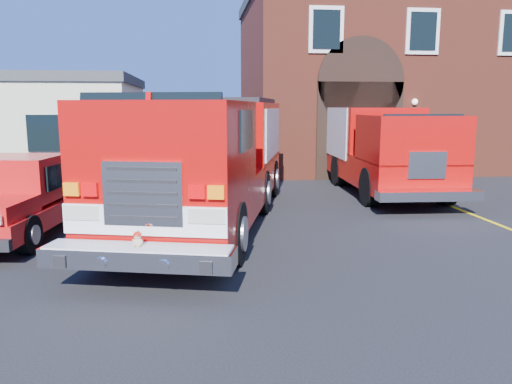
{
  "coord_description": "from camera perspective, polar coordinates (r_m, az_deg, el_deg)",
  "views": [
    {
      "loc": [
        -1.17,
        -11.05,
        3.0
      ],
      "look_at": [
        0.0,
        -1.2,
        1.3
      ],
      "focal_mm": 35.0,
      "sensor_mm": 36.0,
      "label": 1
    }
  ],
  "objects": [
    {
      "name": "fire_station",
      "position": [
        27.04,
        15.66,
        12.04
      ],
      "size": [
        15.2,
        10.2,
        8.45
      ],
      "color": "maroon",
      "rests_on": "ground"
    },
    {
      "name": "ground",
      "position": [
        11.51,
        -0.71,
        -5.38
      ],
      "size": [
        100.0,
        100.0,
        0.0
      ],
      "primitive_type": "plane",
      "color": "black",
      "rests_on": "ground"
    },
    {
      "name": "side_building",
      "position": [
        25.3,
        -25.0,
        7.03
      ],
      "size": [
        10.2,
        8.2,
        4.35
      ],
      "color": "beige",
      "rests_on": "ground"
    },
    {
      "name": "pickup_truck",
      "position": [
        13.21,
        -24.94,
        -0.41
      ],
      "size": [
        2.73,
        5.91,
        1.87
      ],
      "color": "black",
      "rests_on": "ground"
    },
    {
      "name": "parking_stripe_near",
      "position": [
        14.59,
        25.16,
        -3.06
      ],
      "size": [
        0.12,
        3.0,
        0.01
      ],
      "primitive_type": "cube",
      "color": "yellow",
      "rests_on": "ground"
    },
    {
      "name": "parking_stripe_mid",
      "position": [
        17.15,
        19.91,
        -0.92
      ],
      "size": [
        0.12,
        3.0,
        0.01
      ],
      "primitive_type": "cube",
      "color": "yellow",
      "rests_on": "ground"
    },
    {
      "name": "parking_stripe_far",
      "position": [
        19.84,
        16.06,
        0.66
      ],
      "size": [
        0.12,
        3.0,
        0.01
      ],
      "primitive_type": "cube",
      "color": "yellow",
      "rests_on": "ground"
    },
    {
      "name": "fire_engine",
      "position": [
        13.05,
        -5.26,
        3.95
      ],
      "size": [
        5.43,
        11.02,
        3.27
      ],
      "color": "black",
      "rests_on": "ground"
    },
    {
      "name": "secondary_truck",
      "position": [
        18.71,
        13.79,
        5.2
      ],
      "size": [
        3.26,
        9.25,
        2.96
      ],
      "color": "black",
      "rests_on": "ground"
    }
  ]
}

